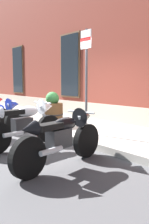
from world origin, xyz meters
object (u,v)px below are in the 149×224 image
at_px(parking_sign, 86,67).
at_px(barrel_planter, 53,111).
at_px(motorcycle_black_sport, 64,135).
at_px(motorcycle_white_sport, 27,122).

height_order(parking_sign, barrel_planter, parking_sign).
xyz_separation_m(motorcycle_black_sport, barrel_planter, (-2.76, 1.59, 0.04)).
relative_size(motorcycle_black_sport, barrel_planter, 2.05).
distance_m(parking_sign, barrel_planter, 1.97).
xyz_separation_m(motorcycle_white_sport, motorcycle_black_sport, (1.48, -0.07, -0.03)).
bearing_deg(barrel_planter, parking_sign, -0.50).
xyz_separation_m(parking_sign, barrel_planter, (-1.54, 0.01, -1.23)).
bearing_deg(barrel_planter, motorcycle_white_sport, -50.08).
relative_size(motorcycle_white_sport, motorcycle_black_sport, 0.98).
bearing_deg(parking_sign, motorcycle_white_sport, -99.62).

